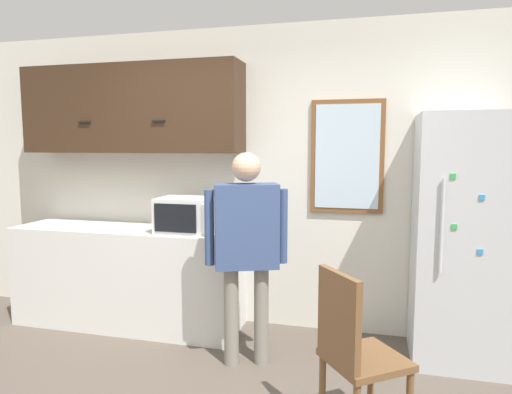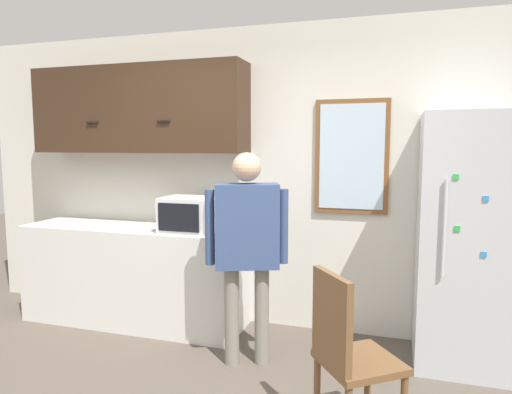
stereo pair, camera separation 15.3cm
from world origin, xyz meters
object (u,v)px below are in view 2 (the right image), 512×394
Objects in this scene: microwave at (193,215)px; person at (247,237)px; refrigerator at (466,242)px; chair at (347,350)px.

person is (0.62, -0.40, -0.08)m from microwave.
refrigerator is at bearing 1.91° from microwave.
microwave is 0.75m from person.
microwave is at bearing 15.28° from chair.
microwave is 0.54× the size of chair.
person is at bearing -162.88° from refrigerator.
chair is (0.82, -0.72, -0.44)m from person.
person is at bearing -32.93° from microwave.
person is 1.62m from refrigerator.
chair is at bearing -62.35° from person.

